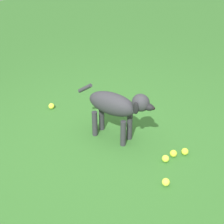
{
  "coord_description": "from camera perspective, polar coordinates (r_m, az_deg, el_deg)",
  "views": [
    {
      "loc": [
        1.51,
        1.9,
        1.86
      ],
      "look_at": [
        -0.15,
        -0.14,
        0.29
      ],
      "focal_mm": 51.37,
      "sensor_mm": 36.0,
      "label": 1
    }
  ],
  "objects": [
    {
      "name": "ground",
      "position": [
        3.06,
        -0.59,
        -6.61
      ],
      "size": [
        14.0,
        14.0,
        0.0
      ],
      "primitive_type": "plane",
      "color": "#2D6026"
    },
    {
      "name": "dog",
      "position": [
        3.0,
        0.79,
        1.09
      ],
      "size": [
        0.37,
        0.79,
        0.56
      ],
      "rotation": [
        0.0,
        0.0,
        1.91
      ],
      "color": "#2D2D33",
      "rests_on": "ground"
    },
    {
      "name": "tennis_ball_0",
      "position": [
        2.93,
        9.5,
        -8.19
      ],
      "size": [
        0.07,
        0.07,
        0.07
      ],
      "primitive_type": "sphere",
      "color": "#C2E13A",
      "rests_on": "ground"
    },
    {
      "name": "tennis_ball_1",
      "position": [
        3.0,
        10.87,
        -7.26
      ],
      "size": [
        0.07,
        0.07,
        0.07
      ],
      "primitive_type": "sphere",
      "color": "#CAD833",
      "rests_on": "ground"
    },
    {
      "name": "tennis_ball_2",
      "position": [
        3.74,
        -10.73,
        1.04
      ],
      "size": [
        0.07,
        0.07,
        0.07
      ],
      "primitive_type": "sphere",
      "color": "#D8E43A",
      "rests_on": "ground"
    },
    {
      "name": "tennis_ball_3",
      "position": [
        3.05,
        12.84,
        -6.88
      ],
      "size": [
        0.07,
        0.07,
        0.07
      ],
      "primitive_type": "sphere",
      "color": "#C3DD33",
      "rests_on": "ground"
    },
    {
      "name": "tennis_ball_4",
      "position": [
        2.7,
        9.56,
        -12.2
      ],
      "size": [
        0.07,
        0.07,
        0.07
      ],
      "primitive_type": "sphere",
      "color": "#CCDF3E",
      "rests_on": "ground"
    }
  ]
}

